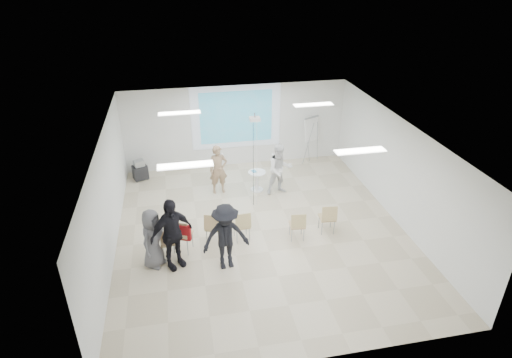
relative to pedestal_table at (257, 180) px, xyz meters
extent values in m
cube|color=beige|center=(-0.33, -2.34, -0.44)|extent=(8.00, 9.00, 0.10)
cube|color=white|center=(-0.33, -2.34, 2.66)|extent=(8.00, 9.00, 0.10)
cube|color=silver|center=(-0.33, 2.21, 1.11)|extent=(8.00, 0.10, 3.00)
cube|color=silver|center=(-4.38, -2.34, 1.11)|extent=(0.10, 9.00, 3.00)
cube|color=silver|center=(3.72, -2.34, 1.11)|extent=(0.10, 9.00, 3.00)
cube|color=silver|center=(-0.33, 2.14, 1.46)|extent=(3.20, 0.01, 2.30)
cube|color=teal|center=(-0.33, 2.13, 1.46)|extent=(2.60, 0.01, 1.90)
cylinder|color=white|center=(0.00, 0.00, -0.37)|extent=(0.51, 0.51, 0.05)
cylinder|color=silver|center=(0.00, 0.00, -0.06)|extent=(0.14, 0.14, 0.62)
cylinder|color=white|center=(0.00, 0.00, 0.27)|extent=(0.70, 0.70, 0.04)
cube|color=white|center=(0.05, -0.02, 0.30)|extent=(0.23, 0.20, 0.01)
cube|color=teal|center=(-0.09, 0.04, 0.31)|extent=(0.18, 0.22, 0.01)
imported|color=#9E7F61|center=(-1.24, 0.14, 0.53)|extent=(0.72, 0.53, 1.86)
imported|color=white|center=(0.70, -0.30, 0.56)|extent=(1.00, 0.84, 1.90)
cube|color=silver|center=(-1.06, 0.39, 0.83)|extent=(0.06, 0.13, 0.04)
cube|color=white|center=(0.52, -0.05, 0.89)|extent=(0.05, 0.13, 0.04)
cube|color=tan|center=(-2.91, -3.00, 0.05)|extent=(0.47, 0.47, 0.04)
cube|color=tan|center=(-2.89, -3.20, 0.30)|extent=(0.43, 0.14, 0.40)
cylinder|color=gray|center=(-3.06, -3.19, -0.17)|extent=(0.02, 0.02, 0.44)
cylinder|color=#97999F|center=(-2.72, -3.15, -0.17)|extent=(0.02, 0.02, 0.44)
cylinder|color=#92959A|center=(-3.10, -2.86, -0.17)|extent=(0.02, 0.02, 0.44)
cylinder|color=gray|center=(-2.77, -2.81, -0.17)|extent=(0.02, 0.02, 0.44)
cube|color=tan|center=(-2.54, -2.83, 0.10)|extent=(0.61, 0.61, 0.04)
cube|color=tan|center=(-2.63, -3.04, 0.38)|extent=(0.46, 0.27, 0.44)
cylinder|color=gray|center=(-2.79, -2.93, -0.15)|extent=(0.03, 0.03, 0.49)
cylinder|color=#93959B|center=(-2.44, -3.08, -0.15)|extent=(0.03, 0.03, 0.49)
cylinder|color=#93959B|center=(-2.64, -2.59, -0.15)|extent=(0.03, 0.03, 0.49)
cylinder|color=#95989D|center=(-2.30, -2.74, -0.15)|extent=(0.03, 0.03, 0.49)
cube|color=tan|center=(-1.68, -2.60, 0.08)|extent=(0.57, 0.57, 0.04)
cube|color=tan|center=(-1.75, -2.80, 0.35)|extent=(0.45, 0.23, 0.42)
cylinder|color=gray|center=(-1.91, -2.71, -0.16)|extent=(0.03, 0.03, 0.47)
cylinder|color=gray|center=(-1.57, -2.83, -0.16)|extent=(0.03, 0.03, 0.47)
cylinder|color=#919399|center=(-1.79, -2.37, -0.16)|extent=(0.03, 0.03, 0.47)
cylinder|color=#92949A|center=(-1.45, -2.49, -0.16)|extent=(0.03, 0.03, 0.47)
cube|color=tan|center=(-0.95, -2.63, 0.07)|extent=(0.46, 0.46, 0.04)
cube|color=tan|center=(-0.93, -2.83, 0.32)|extent=(0.43, 0.12, 0.41)
cylinder|color=gray|center=(-1.11, -2.82, -0.17)|extent=(0.02, 0.02, 0.45)
cylinder|color=gray|center=(-0.76, -2.79, -0.17)|extent=(0.02, 0.02, 0.45)
cylinder|color=gray|center=(-1.13, -2.47, -0.17)|extent=(0.02, 0.02, 0.45)
cylinder|color=gray|center=(-0.79, -2.44, -0.17)|extent=(0.02, 0.02, 0.45)
cube|color=tan|center=(0.55, -2.89, 0.04)|extent=(0.45, 0.45, 0.04)
cube|color=tan|center=(0.53, -3.08, 0.29)|extent=(0.41, 0.12, 0.39)
cylinder|color=gray|center=(0.37, -3.03, -0.18)|extent=(0.02, 0.02, 0.43)
cylinder|color=gray|center=(0.70, -3.07, -0.18)|extent=(0.02, 0.02, 0.43)
cylinder|color=gray|center=(0.40, -2.71, -0.18)|extent=(0.02, 0.02, 0.43)
cylinder|color=gray|center=(0.73, -2.74, -0.18)|extent=(0.02, 0.02, 0.43)
cube|color=tan|center=(1.47, -2.73, 0.07)|extent=(0.46, 0.46, 0.04)
cube|color=tan|center=(1.45, -2.93, 0.32)|extent=(0.44, 0.12, 0.41)
cylinder|color=gray|center=(1.28, -2.89, -0.17)|extent=(0.02, 0.02, 0.45)
cylinder|color=gray|center=(1.63, -2.92, -0.17)|extent=(0.02, 0.02, 0.45)
cylinder|color=gray|center=(1.31, -2.54, -0.17)|extent=(0.02, 0.02, 0.45)
cylinder|color=gray|center=(1.66, -2.57, -0.17)|extent=(0.02, 0.02, 0.45)
cube|color=maroon|center=(-2.54, -3.05, 0.33)|extent=(0.46, 0.27, 0.43)
imported|color=black|center=(-1.68, -2.58, 0.12)|extent=(0.41, 0.35, 0.03)
imported|color=black|center=(-2.80, -3.44, 0.71)|extent=(1.49, 1.29, 2.20)
imported|color=black|center=(-1.51, -3.71, 0.62)|extent=(1.38, 0.84, 2.02)
imported|color=slate|center=(-3.27, -3.30, 0.50)|extent=(0.95, 1.04, 1.78)
cylinder|color=#97999F|center=(2.25, 1.63, 0.44)|extent=(0.36, 0.07, 1.63)
cylinder|color=#93959B|center=(2.67, 1.82, 0.44)|extent=(0.22, 0.30, 1.63)
cylinder|color=gray|center=(2.34, 1.99, 0.44)|extent=(0.17, 0.34, 1.63)
cube|color=white|center=(2.41, 1.82, 0.94)|extent=(0.66, 0.44, 0.91)
cube|color=#95979D|center=(2.40, 1.86, 1.36)|extent=(0.63, 0.32, 0.06)
cube|color=black|center=(-3.83, 1.57, -0.12)|extent=(0.58, 0.53, 0.48)
cube|color=#92969A|center=(-3.83, 1.57, 0.22)|extent=(0.41, 0.39, 0.21)
cylinder|color=black|center=(-3.96, 1.37, -0.36)|extent=(0.07, 0.07, 0.06)
cylinder|color=black|center=(-3.60, 1.50, -0.36)|extent=(0.07, 0.07, 0.06)
cylinder|color=black|center=(-4.06, 1.64, -0.36)|extent=(0.07, 0.07, 0.06)
cylinder|color=black|center=(-3.70, 1.77, -0.36)|extent=(0.07, 0.07, 0.06)
cube|color=white|center=(-0.23, -0.84, 2.43)|extent=(0.30, 0.25, 0.10)
cylinder|color=gray|center=(-0.23, -0.84, 2.54)|extent=(0.04, 0.04, 0.14)
cylinder|color=black|center=(-0.29, -0.92, 0.99)|extent=(0.01, 0.01, 2.77)
cylinder|color=white|center=(-0.19, -0.94, 0.99)|extent=(0.01, 0.01, 2.77)
cube|color=white|center=(-2.33, -0.34, 2.58)|extent=(1.20, 0.30, 0.02)
cube|color=white|center=(1.67, -0.34, 2.58)|extent=(1.20, 0.30, 0.02)
cube|color=white|center=(-2.33, -3.84, 2.58)|extent=(1.20, 0.30, 0.02)
cube|color=white|center=(1.67, -3.84, 2.58)|extent=(1.20, 0.30, 0.02)
camera|label=1|loc=(-2.43, -12.24, 6.58)|focal=30.00mm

